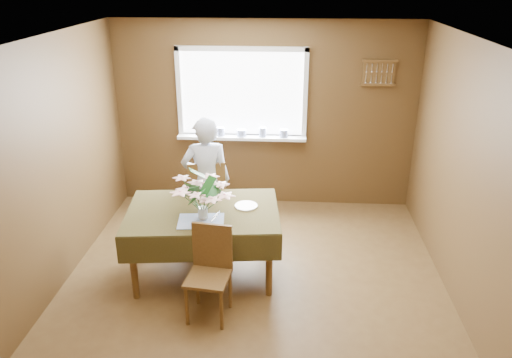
# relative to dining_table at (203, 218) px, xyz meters

# --- Properties ---
(floor) EXTENTS (4.50, 4.50, 0.00)m
(floor) POSITION_rel_dining_table_xyz_m (0.54, -0.37, -0.67)
(floor) COLOR #553A1D
(floor) RESTS_ON ground
(ceiling) EXTENTS (4.50, 4.50, 0.00)m
(ceiling) POSITION_rel_dining_table_xyz_m (0.54, -0.37, 1.83)
(ceiling) COLOR white
(ceiling) RESTS_ON wall_back
(wall_back) EXTENTS (4.00, 0.00, 4.00)m
(wall_back) POSITION_rel_dining_table_xyz_m (0.54, 1.88, 0.58)
(wall_back) COLOR brown
(wall_back) RESTS_ON floor
(wall_front) EXTENTS (4.00, 0.00, 4.00)m
(wall_front) POSITION_rel_dining_table_xyz_m (0.54, -2.62, 0.58)
(wall_front) COLOR brown
(wall_front) RESTS_ON floor
(wall_left) EXTENTS (0.00, 4.50, 4.50)m
(wall_left) POSITION_rel_dining_table_xyz_m (-1.46, -0.37, 0.58)
(wall_left) COLOR brown
(wall_left) RESTS_ON floor
(wall_right) EXTENTS (0.00, 4.50, 4.50)m
(wall_right) POSITION_rel_dining_table_xyz_m (2.54, -0.37, 0.58)
(wall_right) COLOR brown
(wall_right) RESTS_ON floor
(window_assembly) EXTENTS (1.72, 0.20, 1.22)m
(window_assembly) POSITION_rel_dining_table_xyz_m (0.25, 1.83, 0.69)
(window_assembly) COLOR white
(window_assembly) RESTS_ON wall_back
(spoon_rack) EXTENTS (0.44, 0.05, 0.33)m
(spoon_rack) POSITION_rel_dining_table_xyz_m (1.99, 1.85, 1.18)
(spoon_rack) COLOR brown
(spoon_rack) RESTS_ON wall_back
(dining_table) EXTENTS (1.67, 1.23, 0.77)m
(dining_table) POSITION_rel_dining_table_xyz_m (0.00, 0.00, 0.00)
(dining_table) COLOR brown
(dining_table) RESTS_ON floor
(chair_far) EXTENTS (0.51, 0.51, 1.01)m
(chair_far) POSITION_rel_dining_table_xyz_m (-0.09, 0.81, -0.12)
(chair_far) COLOR brown
(chair_far) RESTS_ON floor
(chair_near) EXTENTS (0.43, 0.43, 0.90)m
(chair_near) POSITION_rel_dining_table_xyz_m (0.17, -0.64, -0.18)
(chair_near) COLOR brown
(chair_near) RESTS_ON floor
(seated_woman) EXTENTS (0.63, 0.49, 1.55)m
(seated_woman) POSITION_rel_dining_table_xyz_m (-0.07, 0.72, 0.11)
(seated_woman) COLOR white
(seated_woman) RESTS_ON floor
(flower_bouquet) EXTENTS (0.50, 0.50, 0.43)m
(flower_bouquet) POSITION_rel_dining_table_xyz_m (0.04, -0.18, 0.37)
(flower_bouquet) COLOR white
(flower_bouquet) RESTS_ON dining_table
(side_plate) EXTENTS (0.26, 0.26, 0.01)m
(side_plate) POSITION_rel_dining_table_xyz_m (0.44, 0.12, 0.10)
(side_plate) COLOR white
(side_plate) RESTS_ON dining_table
(table_knife) EXTENTS (0.07, 0.23, 0.00)m
(table_knife) POSITION_rel_dining_table_xyz_m (0.16, -0.15, 0.10)
(table_knife) COLOR silver
(table_knife) RESTS_ON dining_table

